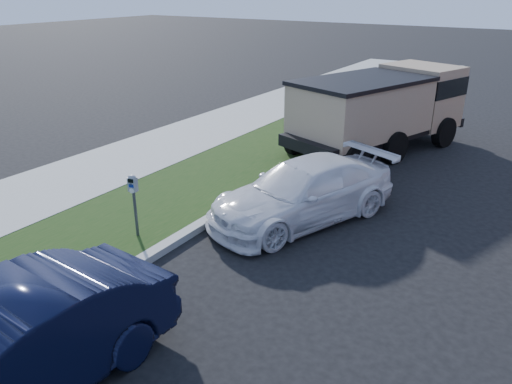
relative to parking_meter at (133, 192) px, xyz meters
The scene contains 6 objects.
ground 3.53m from the parking_meter, ahead, with size 120.00×120.00×0.00m, color black.
streetside 3.48m from the parking_meter, 132.17° to the left, with size 6.12×50.00×0.15m.
parking_meter is the anchor object (origin of this frame).
white_wagon 3.70m from the parking_meter, 49.72° to the left, with size 1.84×4.52×1.31m, color white.
navy_sedan 4.39m from the parking_meter, 66.09° to the right, with size 1.59×4.56×1.50m, color black.
dump_truck 8.87m from the parking_meter, 76.62° to the left, with size 4.16×6.63×2.44m.
Camera 1 is at (3.57, -6.82, 4.87)m, focal length 35.00 mm.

